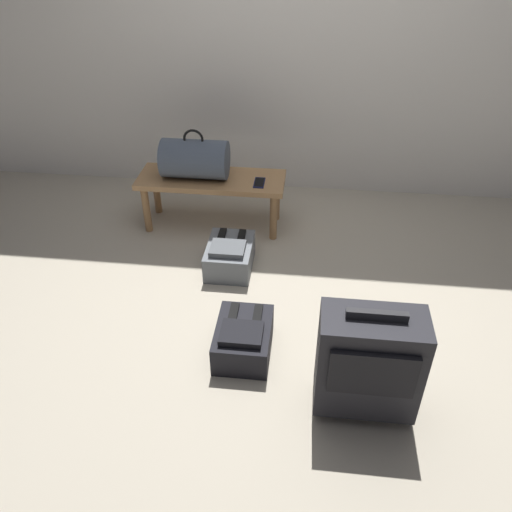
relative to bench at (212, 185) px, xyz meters
name	(u,v)px	position (x,y,z in m)	size (l,w,h in m)	color
ground_plane	(275,314)	(0.52, -0.91, -0.32)	(6.60, 6.60, 0.00)	#B2A893
bench	(212,185)	(0.00, 0.00, 0.00)	(1.00, 0.36, 0.38)	#A87A4C
duffel_bag_slate	(195,159)	(-0.10, 0.00, 0.19)	(0.44, 0.26, 0.34)	#475160
cell_phone	(259,183)	(0.33, -0.05, 0.06)	(0.07, 0.14, 0.01)	#191E4C
suitcase_upright_charcoal	(369,362)	(0.97, -1.51, -0.01)	(0.45, 0.26, 0.59)	black
backpack_grey	(230,255)	(0.20, -0.50, -0.22)	(0.28, 0.38, 0.21)	slate
backpack_dark	(243,338)	(0.38, -1.22, -0.22)	(0.28, 0.38, 0.21)	black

